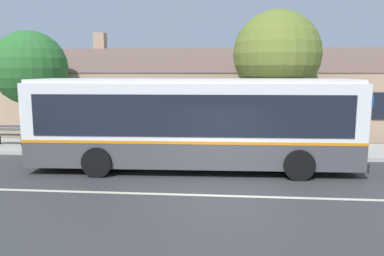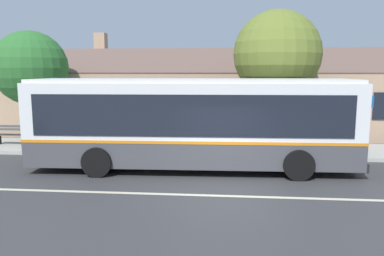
{
  "view_description": "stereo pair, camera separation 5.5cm",
  "coord_description": "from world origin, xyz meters",
  "px_view_note": "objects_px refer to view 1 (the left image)",
  "views": [
    {
      "loc": [
        -0.06,
        -10.15,
        3.47
      ],
      "look_at": [
        -1.26,
        3.76,
        1.35
      ],
      "focal_mm": 35.0,
      "sensor_mm": 36.0,
      "label": 1
    },
    {
      "loc": [
        -0.0,
        -10.14,
        3.47
      ],
      "look_at": [
        -1.26,
        3.76,
        1.35
      ],
      "focal_mm": 35.0,
      "sensor_mm": 36.0,
      "label": 2
    }
  ],
  "objects_px": {
    "transit_bus": "(193,121)",
    "bench_by_building": "(10,136)",
    "street_tree_primary": "(279,56)",
    "bus_stop_sign": "(367,118)",
    "street_tree_secondary": "(30,68)",
    "bench_down_street": "(103,139)"
  },
  "relations": [
    {
      "from": "bench_by_building",
      "to": "bench_down_street",
      "type": "bearing_deg",
      "value": -4.77
    },
    {
      "from": "bench_by_building",
      "to": "street_tree_secondary",
      "type": "distance_m",
      "value": 3.31
    },
    {
      "from": "transit_bus",
      "to": "street_tree_primary",
      "type": "xyz_separation_m",
      "value": [
        3.44,
        3.8,
        2.39
      ]
    },
    {
      "from": "transit_bus",
      "to": "bench_down_street",
      "type": "relative_size",
      "value": 6.73
    },
    {
      "from": "street_tree_primary",
      "to": "bench_by_building",
      "type": "bearing_deg",
      "value": -175.74
    },
    {
      "from": "street_tree_primary",
      "to": "bench_down_street",
      "type": "bearing_deg",
      "value": -170.46
    },
    {
      "from": "transit_bus",
      "to": "street_tree_secondary",
      "type": "height_order",
      "value": "street_tree_secondary"
    },
    {
      "from": "bench_by_building",
      "to": "street_tree_secondary",
      "type": "relative_size",
      "value": 0.3
    },
    {
      "from": "street_tree_primary",
      "to": "bus_stop_sign",
      "type": "bearing_deg",
      "value": -27.5
    },
    {
      "from": "transit_bus",
      "to": "bus_stop_sign",
      "type": "height_order",
      "value": "transit_bus"
    },
    {
      "from": "transit_bus",
      "to": "bench_by_building",
      "type": "bearing_deg",
      "value": 161.38
    },
    {
      "from": "transit_bus",
      "to": "bus_stop_sign",
      "type": "xyz_separation_m",
      "value": [
        6.72,
        2.09,
        -0.08
      ]
    },
    {
      "from": "bench_by_building",
      "to": "street_tree_secondary",
      "type": "height_order",
      "value": "street_tree_secondary"
    },
    {
      "from": "bench_down_street",
      "to": "street_tree_primary",
      "type": "relative_size",
      "value": 0.28
    },
    {
      "from": "transit_bus",
      "to": "street_tree_secondary",
      "type": "xyz_separation_m",
      "value": [
        -8.07,
        4.11,
        1.88
      ]
    },
    {
      "from": "street_tree_primary",
      "to": "street_tree_secondary",
      "type": "xyz_separation_m",
      "value": [
        -11.51,
        0.31,
        -0.51
      ]
    },
    {
      "from": "street_tree_primary",
      "to": "bus_stop_sign",
      "type": "relative_size",
      "value": 2.55
    },
    {
      "from": "street_tree_secondary",
      "to": "bench_down_street",
      "type": "bearing_deg",
      "value": -21.85
    },
    {
      "from": "transit_bus",
      "to": "street_tree_primary",
      "type": "height_order",
      "value": "street_tree_primary"
    },
    {
      "from": "street_tree_primary",
      "to": "street_tree_secondary",
      "type": "distance_m",
      "value": 11.52
    },
    {
      "from": "bus_stop_sign",
      "to": "bench_by_building",
      "type": "bearing_deg",
      "value": 176.98
    },
    {
      "from": "transit_bus",
      "to": "bench_by_building",
      "type": "distance_m",
      "value": 9.16
    }
  ]
}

